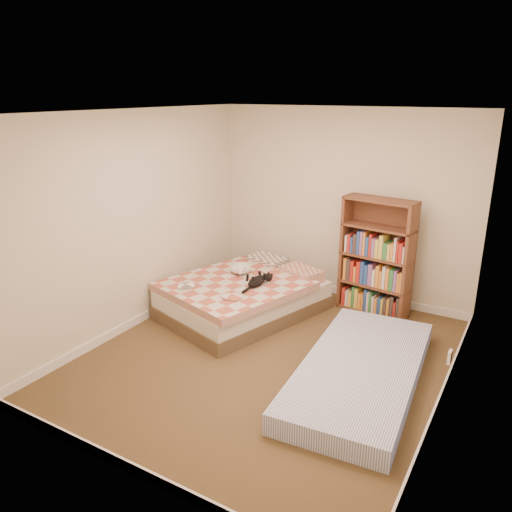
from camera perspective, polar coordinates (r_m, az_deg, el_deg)
The scene contains 6 objects.
room at distance 4.91m, azimuth 1.47°, elevation 0.77°, with size 3.51×4.01×2.51m.
bed at distance 6.29m, azimuth -1.27°, elevation -4.54°, with size 1.82×2.21×0.51m.
bookshelf at distance 6.40m, azimuth 13.51°, elevation -1.67°, with size 0.92×0.41×1.47m.
floor_mattress at distance 5.05m, azimuth 11.83°, elevation -12.81°, with size 1.03×2.29×0.21m, color #697BB0.
black_cat at distance 6.00m, azimuth 0.24°, elevation -2.80°, with size 0.26×0.56×0.13m.
white_dog at distance 6.36m, azimuth -1.73°, elevation -1.42°, with size 0.32×0.34×0.14m.
Camera 1 is at (2.25, -4.10, 2.69)m, focal length 35.00 mm.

